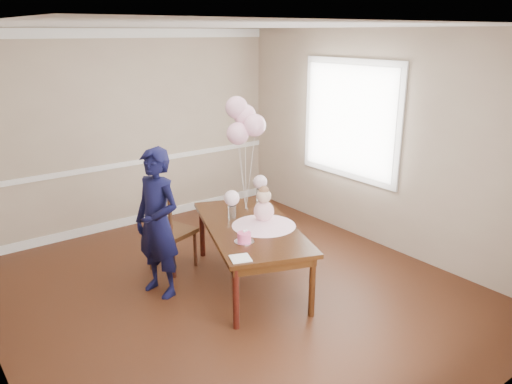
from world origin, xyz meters
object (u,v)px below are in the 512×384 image
dining_chair_seat (172,232)px  woman (157,223)px  birthday_cake (244,237)px  dining_table_top (250,227)px

dining_chair_seat → woman: 0.67m
woman → dining_chair_seat: bearing=123.0°
birthday_cake → dining_chair_seat: size_ratio=0.30×
birthday_cake → dining_chair_seat: (-0.20, 1.15, -0.27)m
birthday_cake → woman: bearing=129.0°
dining_table_top → birthday_cake: bearing=-114.0°
dining_table_top → dining_chair_seat: size_ratio=4.06×
dining_table_top → dining_chair_seat: dining_table_top is taller
dining_chair_seat → woman: woman is taller
woman → dining_table_top: bearing=50.0°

